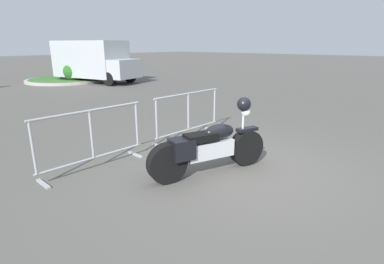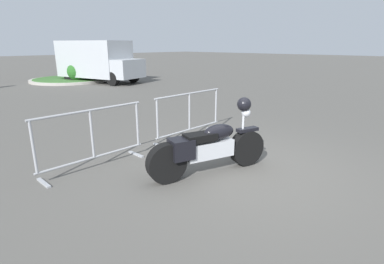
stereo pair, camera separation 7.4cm
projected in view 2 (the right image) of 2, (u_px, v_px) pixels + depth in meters
ground_plane at (244, 170)px, 5.28m from camera, size 120.00×120.00×0.00m
motorcycle at (209, 146)px, 5.02m from camera, size 2.15×0.90×1.26m
crowd_barrier_near at (92, 138)px, 5.21m from camera, size 2.02×0.47×1.07m
crowd_barrier_far at (189, 115)px, 6.93m from camera, size 2.02×0.47×1.07m
delivery_van at (97, 60)px, 17.06m from camera, size 3.11×5.32×2.31m
planter_island at (75, 75)px, 17.90m from camera, size 4.60×4.60×1.16m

